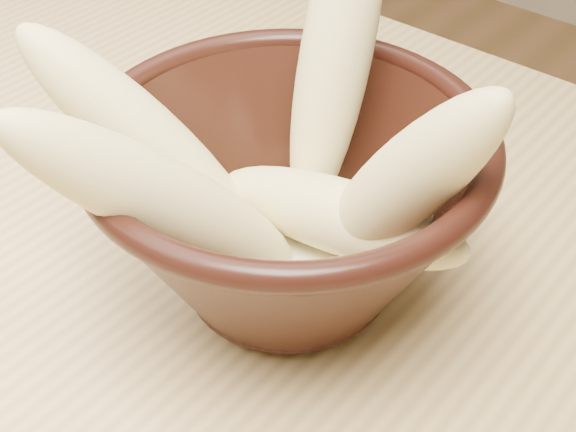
% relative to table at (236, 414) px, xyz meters
% --- Properties ---
extents(table, '(1.20, 0.80, 0.75)m').
position_rel_table_xyz_m(table, '(0.00, 0.00, 0.00)').
color(table, tan).
rests_on(table, ground).
extents(bowl, '(0.23, 0.23, 0.12)m').
position_rel_table_xyz_m(bowl, '(0.00, 0.05, 0.15)').
color(bowl, black).
rests_on(bowl, table).
extents(milk_puddle, '(0.13, 0.13, 0.02)m').
position_rel_table_xyz_m(milk_puddle, '(0.00, 0.05, 0.12)').
color(milk_puddle, beige).
rests_on(milk_puddle, bowl).
extents(banana_upright, '(0.08, 0.13, 0.20)m').
position_rel_table_xyz_m(banana_upright, '(-0.01, 0.11, 0.22)').
color(banana_upright, '#ECE08B').
rests_on(banana_upright, bowl).
extents(banana_left, '(0.16, 0.10, 0.15)m').
position_rel_table_xyz_m(banana_left, '(-0.07, 0.01, 0.19)').
color(banana_left, '#ECE08B').
rests_on(banana_left, bowl).
extents(banana_right, '(0.12, 0.05, 0.16)m').
position_rel_table_xyz_m(banana_right, '(0.07, 0.06, 0.19)').
color(banana_right, '#ECE08B').
rests_on(banana_right, bowl).
extents(banana_across, '(0.16, 0.07, 0.05)m').
position_rel_table_xyz_m(banana_across, '(0.03, 0.06, 0.15)').
color(banana_across, '#ECE08B').
rests_on(banana_across, bowl).
extents(banana_front, '(0.12, 0.16, 0.16)m').
position_rel_table_xyz_m(banana_front, '(-0.02, -0.03, 0.19)').
color(banana_front, '#ECE08B').
rests_on(banana_front, bowl).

